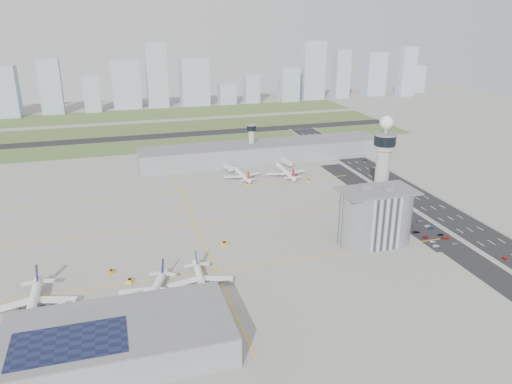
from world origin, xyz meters
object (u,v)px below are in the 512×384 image
object	(u,v)px
jet_bridge_near_2	(202,303)
tug_5	(309,180)
jet_bridge_near_0	(55,326)
car_lot_5	(404,221)
car_lot_4	(410,226)
jet_bridge_near_1	(131,314)
car_lot_10	(427,226)
car_lot_6	(455,243)
airplane_far_a	(242,172)
tug_2	(201,265)
car_lot_8	(441,235)
tug_4	(248,184)
car_hw_0	(505,258)
car_hw_4	(321,145)
car_hw_1	(410,193)
tug_0	(111,271)
airplane_near_b	(153,288)
car_lot_1	(433,242)
tug_1	(130,280)
airplane_near_c	(201,277)
jet_bridge_far_1	(283,161)
car_lot_2	(425,237)
tug_3	(224,243)
car_lot_7	(446,238)
car_lot_11	(421,221)
car_hw_2	(365,161)
control_tower	(383,164)
car_lot_3	(416,232)
car_lot_9	(431,228)
airplane_far_b	(286,169)
airplane_near_a	(32,298)
car_lot_0	(436,246)
jet_bridge_far_0	(225,166)
secondary_tower	(252,140)

from	to	relation	value
jet_bridge_near_2	tug_5	xyz separation A→B (m)	(109.61, 146.01, -1.99)
jet_bridge_near_0	car_lot_5	xyz separation A→B (m)	(196.44, 57.83, -2.28)
jet_bridge_near_2	car_lot_4	bearing A→B (deg)	-59.65
jet_bridge_near_1	car_lot_10	distance (m)	182.64
car_lot_6	jet_bridge_near_1	bearing A→B (deg)	91.10
airplane_far_a	jet_bridge_near_1	bearing A→B (deg)	147.12
tug_2	car_lot_8	distance (m)	139.64
tug_4	car_hw_0	size ratio (longest dim) A/B	0.71
car_hw_4	car_hw_1	bearing A→B (deg)	-90.19
tug_0	car_lot_4	bearing A→B (deg)	161.53
airplane_near_b	car_lot_1	bearing A→B (deg)	115.98
airplane_near_b	tug_1	bearing A→B (deg)	-130.86
airplane_far_a	car_lot_4	bearing A→B (deg)	-152.36
tug_0	tug_2	world-z (taller)	tug_0
airplane_near_b	tug_4	size ratio (longest dim) A/B	14.07
car_hw_0	tug_4	bearing A→B (deg)	121.49
tug_2	car_hw_1	xyz separation A→B (m)	(161.04, 62.84, -0.22)
airplane_near_c	car_lot_4	size ratio (longest dim) A/B	11.37
airplane_near_c	car_lot_1	size ratio (longest dim) A/B	11.18
jet_bridge_near_0	jet_bridge_near_2	distance (m)	60.00
jet_bridge_near_2	car_lot_10	xyz separation A→B (m)	(146.26, 47.79, -2.23)
car_lot_1	car_hw_4	world-z (taller)	car_hw_4
airplane_near_c	car_lot_6	distance (m)	144.09
tug_0	car_lot_4	xyz separation A→B (m)	(173.44, 6.53, -0.31)
jet_bridge_far_1	car_lot_2	size ratio (longest dim) A/B	3.55
airplane_far_a	tug_3	distance (m)	117.42
airplane_near_c	car_lot_2	xyz separation A→B (m)	(132.78, 16.08, -4.62)
jet_bridge_near_2	car_lot_7	xyz separation A→B (m)	(146.78, 30.50, -2.20)
car_lot_11	car_hw_2	xyz separation A→B (m)	(29.36, 127.03, -0.02)
tug_3	car_hw_1	world-z (taller)	tug_3
control_tower	car_hw_0	distance (m)	84.63
car_lot_3	car_lot_9	bearing A→B (deg)	-73.26
airplane_far_b	jet_bridge_near_2	distance (m)	191.82
control_tower	car_lot_4	bearing A→B (deg)	-59.14
airplane_near_c	jet_bridge_near_1	world-z (taller)	airplane_near_c
car_lot_4	car_lot_9	world-z (taller)	car_lot_9
tug_4	car_lot_10	xyz separation A→B (m)	(83.31, -103.39, -0.18)
airplane_near_c	car_hw_1	bearing A→B (deg)	118.92
airplane_near_a	car_lot_5	size ratio (longest dim) A/B	12.49
jet_bridge_near_0	car_lot_7	world-z (taller)	jet_bridge_near_0
jet_bridge_far_1	car_lot_0	bearing A→B (deg)	-0.05
jet_bridge_far_0	car_lot_9	xyz separation A→B (m)	(91.60, -148.54, -2.24)
car_hw_1	jet_bridge_far_0	bearing A→B (deg)	138.47
car_lot_9	secondary_tower	bearing A→B (deg)	28.81
car_hw_4	car_lot_10	bearing A→B (deg)	-97.19
airplane_near_b	tug_5	xyz separation A→B (m)	(128.98, 131.87, -4.55)
car_lot_5	car_lot_9	size ratio (longest dim) A/B	0.94
tug_2	car_lot_8	bearing A→B (deg)	-144.44
control_tower	car_hw_1	distance (m)	63.01
jet_bridge_near_2	tug_3	world-z (taller)	jet_bridge_near_2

